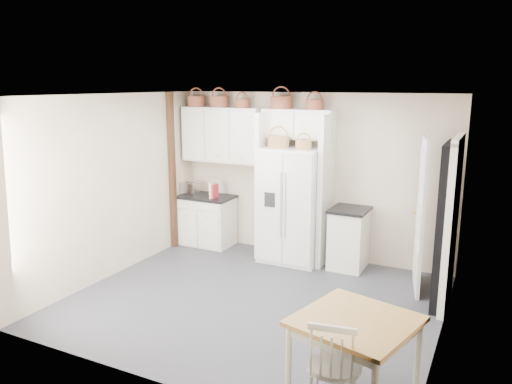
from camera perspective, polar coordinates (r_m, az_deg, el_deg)
The scene contains 29 objects.
floor at distance 6.57m, azimuth -0.23°, elevation -12.29°, with size 4.50×4.50×0.00m, color #393A41.
ceiling at distance 5.97m, azimuth -0.25°, elevation 11.00°, with size 4.50×4.50×0.00m, color white.
wall_back at distance 7.94m, azimuth 6.26°, elevation 1.83°, with size 4.50×4.50×0.00m, color #AFA38C.
wall_left at distance 7.41m, azimuth -15.98°, elevation 0.66°, with size 4.00×4.00×0.00m, color #AFA38C.
wall_right at distance 5.54m, azimuth 21.07°, elevation -3.57°, with size 4.00×4.00×0.00m, color #AFA38C.
refrigerator at distance 7.75m, azimuth 4.22°, elevation -1.48°, with size 0.92×0.74×1.78m, color silver.
base_cab_left at distance 8.65m, azimuth -5.65°, elevation -3.33°, with size 0.89×0.56×0.82m, color white.
base_cab_right at distance 7.65m, azimuth 10.55°, elevation -5.35°, with size 0.50×0.60×0.88m, color white.
dining_table at distance 4.65m, azimuth 11.12°, elevation -18.32°, with size 0.93×0.93×0.77m, color #AD773F.
windsor_chair at distance 4.38m, azimuth 8.89°, elevation -19.07°, with size 0.46×0.42×0.94m, color white.
counter_left at distance 8.54m, azimuth -5.71°, elevation -0.55°, with size 0.93×0.60×0.04m, color black.
counter_right at distance 7.53m, azimuth 10.69°, elevation -2.01°, with size 0.54×0.64×0.04m, color black.
toaster at distance 8.64m, azimuth -7.57°, elevation 0.39°, with size 0.30×0.17×0.21m, color silver.
cookbook_red at distance 8.33m, azimuth -4.71°, elevation 0.09°, with size 0.03×0.16×0.23m, color #A7222A.
cookbook_cream at distance 8.35m, azimuth -5.03°, elevation 0.24°, with size 0.04×0.18×0.27m, color beige.
basket_upper_a at distance 8.57m, azimuth -6.83°, elevation 10.25°, with size 0.31×0.31×0.17m, color brown.
basket_upper_b at distance 8.33m, azimuth -4.24°, elevation 10.26°, with size 0.31×0.31×0.18m, color brown.
basket_upper_c at distance 8.12m, azimuth -1.58°, elevation 10.09°, with size 0.24×0.24×0.14m, color brown.
basket_bridge_a at distance 7.83m, azimuth 2.89°, elevation 10.18°, with size 0.34×0.34×0.19m, color brown.
basket_bridge_b at distance 7.63m, azimuth 6.69°, elevation 9.90°, with size 0.26×0.26×0.15m, color brown.
basket_fridge_a at distance 7.57m, azimuth 2.58°, elevation 5.75°, with size 0.33×0.33×0.18m, color brown.
basket_fridge_b at distance 7.42m, azimuth 5.46°, elevation 5.39°, with size 0.24×0.24×0.13m, color brown.
upper_cabinet at distance 8.34m, azimuth -3.83°, elevation 6.55°, with size 1.40×0.34×0.90m, color white.
bridge_cabinet at distance 7.73m, azimuth 4.91°, elevation 7.74°, with size 1.12×0.34×0.45m, color white.
fridge_panel_left at distance 7.95m, azimuth 1.02°, elevation 0.82°, with size 0.08×0.60×2.30m, color white.
fridge_panel_right at distance 7.58m, azimuth 8.00°, elevation 0.12°, with size 0.08×0.60×2.30m, color white.
trim_post at distance 8.40m, azimuth -9.55°, elevation 2.32°, with size 0.09×0.09×2.60m, color black.
doorway_void at distance 6.59m, azimuth 20.99°, elevation -3.59°, with size 0.18×0.85×2.05m, color black.
door_slab at distance 6.94m, azimuth 18.32°, elevation -2.59°, with size 0.80×0.04×2.05m, color white.
Camera 1 is at (2.68, -5.34, 2.74)m, focal length 35.00 mm.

